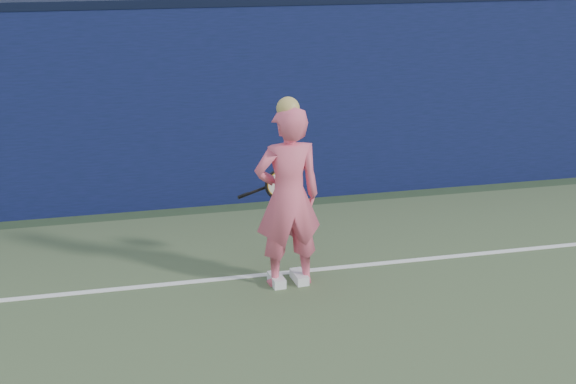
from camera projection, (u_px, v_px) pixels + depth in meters
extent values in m
cube|color=#0B1433|center=(219.00, 106.00, 10.13)|extent=(24.00, 0.40, 2.50)
cube|color=black|center=(216.00, 1.00, 9.72)|extent=(24.00, 0.42, 0.10)
imported|color=#EC5B76|center=(288.00, 198.00, 7.77)|extent=(0.69, 0.48, 1.82)
sphere|color=tan|center=(288.00, 108.00, 7.49)|extent=(0.22, 0.22, 0.22)
cube|color=white|center=(299.00, 277.00, 8.07)|extent=(0.14, 0.29, 0.10)
cube|color=white|center=(277.00, 280.00, 8.00)|extent=(0.14, 0.29, 0.10)
torus|color=black|center=(278.00, 184.00, 8.17)|extent=(0.30, 0.14, 0.30)
torus|color=gold|center=(278.00, 184.00, 8.17)|extent=(0.25, 0.11, 0.25)
cylinder|color=beige|center=(278.00, 184.00, 8.17)|extent=(0.24, 0.10, 0.25)
cylinder|color=black|center=(256.00, 191.00, 8.14)|extent=(0.28, 0.07, 0.10)
cylinder|color=black|center=(243.00, 196.00, 8.13)|extent=(0.13, 0.05, 0.07)
cube|color=white|center=(259.00, 275.00, 8.21)|extent=(11.00, 0.08, 0.01)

